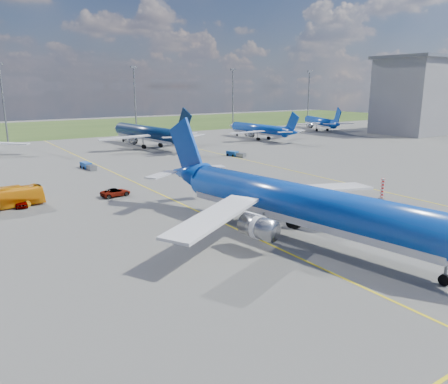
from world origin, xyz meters
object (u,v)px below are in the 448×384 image
main_airliner (299,240)px  service_car_a (21,202)px  warning_post (382,189)px  apron_bus (4,198)px  service_car_b (116,192)px  bg_jet_ne (259,139)px  baggage_tug_w (254,181)px  baggage_tug_e (235,154)px  baggage_tug_c (88,166)px  service_car_c (187,169)px  bg_jet_n (147,147)px  bg_jet_ene (320,130)px

main_airliner → service_car_a: size_ratio=11.61×
warning_post → apron_bus: 53.28m
main_airliner → apron_bus: 39.90m
main_airliner → service_car_b: 31.07m
bg_jet_ne → service_car_a: 87.71m
apron_bus → baggage_tug_w: size_ratio=1.88×
warning_post → service_car_a: warning_post is taller
service_car_b → baggage_tug_w: 23.04m
baggage_tug_e → service_car_a: bearing=-172.4°
baggage_tug_c → baggage_tug_e: baggage_tug_c is taller
service_car_c → baggage_tug_w: (4.97, -14.69, -0.19)m
warning_post → service_car_a: size_ratio=0.78×
service_car_a → baggage_tug_w: size_ratio=0.71×
warning_post → baggage_tug_w: (-9.67, 18.20, -0.95)m
warning_post → baggage_tug_w: bearing=118.0°
service_car_a → baggage_tug_c: (16.11, 23.15, -0.09)m
main_airliner → baggage_tug_c: (-6.40, 54.30, 0.57)m
main_airliner → baggage_tug_e: (27.50, 51.12, 0.54)m
baggage_tug_c → bg_jet_n: bearing=41.2°
baggage_tug_c → baggage_tug_e: (33.90, -3.19, -0.03)m
service_car_c → baggage_tug_c: service_car_c is taller
main_airliner → baggage_tug_w: size_ratio=8.28×
bg_jet_ene → baggage_tug_c: 101.24m
bg_jet_ne → main_airliner: (-53.34, -75.18, 0.00)m
main_airliner → baggage_tug_w: 27.84m
apron_bus → service_car_a: 2.21m
baggage_tug_c → main_airliner: bearing=-87.8°
bg_jet_n → bg_jet_ne: bearing=168.8°
service_car_c → baggage_tug_e: 22.86m
bg_jet_ene → service_car_c: bg_jet_ene is taller
bg_jet_ne → bg_jet_ene: bearing=-166.7°
service_car_b → baggage_tug_c: bearing=-13.4°
service_car_a → baggage_tug_e: bearing=29.6°
service_car_a → baggage_tug_w: (35.37, -6.47, -0.11)m
bg_jet_ene → apron_bus: 126.57m
warning_post → service_car_a: 51.35m
bg_jet_ne → baggage_tug_c: 63.29m
apron_bus → warning_post: bearing=-120.9°
bg_jet_ene → apron_bus: size_ratio=3.36×
apron_bus → service_car_b: size_ratio=2.28×
apron_bus → service_car_c: (32.46, 7.99, -0.68)m
bg_jet_n → service_car_a: 61.53m
service_car_c → baggage_tug_w: bearing=-31.3°
main_airliner → service_car_c: 40.17m
warning_post → baggage_tug_e: size_ratio=0.57×
bg_jet_n → bg_jet_ene: size_ratio=1.21×
bg_jet_n → baggage_tug_w: 53.79m
main_airliner → baggage_tug_e: 58.05m
bg_jet_n → bg_jet_ne: (36.34, -3.13, 0.00)m
apron_bus → baggage_tug_c: size_ratio=1.86×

